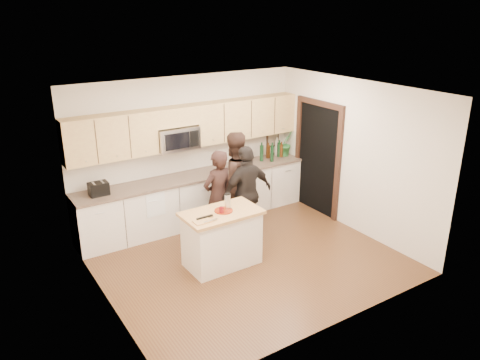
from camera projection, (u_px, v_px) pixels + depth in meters
floor at (247, 259)px, 7.56m from camera, size 4.50×4.50×0.00m
room_shell at (247, 157)px, 6.96m from camera, size 4.52×4.02×2.71m
back_cabinetry at (197, 198)px, 8.73m from camera, size 4.50×0.66×0.94m
upper_cabinetry at (192, 124)px, 8.39m from camera, size 4.50×0.33×0.75m
microwave at (176, 138)px, 8.25m from camera, size 0.76×0.41×0.40m
doorway at (318, 154)px, 9.00m from camera, size 0.06×1.25×2.20m
framed_picture at (273, 138)px, 9.67m from camera, size 0.30×0.03×0.38m
dish_towel at (152, 195)px, 7.99m from camera, size 0.34×0.60×0.48m
island at (222, 238)px, 7.26m from camera, size 1.21×0.71×0.90m
red_plate at (224, 211)px, 7.12m from camera, size 0.28×0.28×0.02m
box_grater at (228, 201)px, 7.13m from camera, size 0.09×0.06×0.25m
drink_glass at (221, 210)px, 7.02m from camera, size 0.07×0.07×0.10m
cutting_board at (202, 221)px, 6.76m from camera, size 0.26×0.18×0.02m
tongs at (205, 217)px, 6.86m from camera, size 0.27×0.03×0.02m
knife at (211, 220)px, 6.77m from camera, size 0.23×0.02×0.01m
toaster at (99, 189)px, 7.60m from camera, size 0.31×0.22×0.21m
bottle_cluster at (273, 150)px, 9.44m from camera, size 0.57×0.35×0.38m
orchid at (286, 143)px, 9.57m from camera, size 0.32×0.27×0.52m
woman_left at (218, 197)px, 7.90m from camera, size 0.65×0.48×1.63m
woman_center at (234, 181)px, 8.38m from camera, size 0.95×0.78×1.80m
woman_right at (247, 193)px, 7.99m from camera, size 0.99×0.44×1.67m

